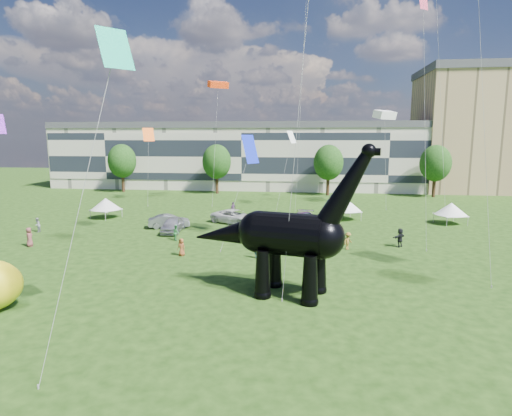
# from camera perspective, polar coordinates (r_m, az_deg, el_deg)

# --- Properties ---
(ground) EXTENTS (220.00, 220.00, 0.00)m
(ground) POSITION_cam_1_polar(r_m,az_deg,el_deg) (25.80, -4.27, -13.95)
(ground) COLOR #16330C
(ground) RESTS_ON ground
(terrace_row) EXTENTS (78.00, 11.00, 12.00)m
(terrace_row) POSITION_cam_1_polar(r_m,az_deg,el_deg) (86.25, -1.36, 6.65)
(terrace_row) COLOR beige
(terrace_row) RESTS_ON ground
(apartment_block) EXTENTS (28.00, 18.00, 22.00)m
(apartment_block) POSITION_cam_1_polar(r_m,az_deg,el_deg) (94.95, 29.32, 8.73)
(apartment_block) COLOR tan
(apartment_block) RESTS_ON ground
(tree_far_left) EXTENTS (5.20, 5.20, 9.44)m
(tree_far_left) POSITION_cam_1_polar(r_m,az_deg,el_deg) (83.86, -17.45, 6.34)
(tree_far_left) COLOR #382314
(tree_far_left) RESTS_ON ground
(tree_mid_left) EXTENTS (5.20, 5.20, 9.44)m
(tree_mid_left) POSITION_cam_1_polar(r_m,az_deg,el_deg) (78.12, -5.27, 6.53)
(tree_mid_left) COLOR #382314
(tree_mid_left) RESTS_ON ground
(tree_mid_right) EXTENTS (5.20, 5.20, 9.44)m
(tree_mid_right) POSITION_cam_1_polar(r_m,az_deg,el_deg) (76.36, 9.64, 6.37)
(tree_mid_right) COLOR #382314
(tree_mid_right) RESTS_ON ground
(tree_far_right) EXTENTS (5.20, 5.20, 9.44)m
(tree_far_right) POSITION_cam_1_polar(r_m,az_deg,el_deg) (79.18, 22.84, 5.87)
(tree_far_right) COLOR #382314
(tree_far_right) RESTS_ON ground
(dinosaur_sculpture) EXTENTS (12.53, 5.03, 10.26)m
(dinosaur_sculpture) POSITION_cam_1_polar(r_m,az_deg,el_deg) (27.80, 3.69, -3.80)
(dinosaur_sculpture) COLOR black
(dinosaur_sculpture) RESTS_ON ground
(car_silver) EXTENTS (2.34, 4.99, 1.65)m
(car_silver) POSITION_cam_1_polar(r_m,az_deg,el_deg) (47.23, -11.05, -2.21)
(car_silver) COLOR silver
(car_silver) RESTS_ON ground
(car_grey) EXTENTS (4.89, 2.89, 1.52)m
(car_grey) POSITION_cam_1_polar(r_m,az_deg,el_deg) (49.63, -11.51, -1.74)
(car_grey) COLOR slate
(car_grey) RESTS_ON ground
(car_white) EXTENTS (6.51, 5.22, 1.65)m
(car_white) POSITION_cam_1_polar(r_m,az_deg,el_deg) (51.09, -2.85, -1.17)
(car_white) COLOR silver
(car_white) RESTS_ON ground
(car_dark) EXTENTS (3.11, 5.96, 1.65)m
(car_dark) POSITION_cam_1_polar(r_m,az_deg,el_deg) (49.21, 6.14, -1.62)
(car_dark) COLOR #595960
(car_dark) RESTS_ON ground
(gazebo_near) EXTENTS (5.01, 5.01, 2.67)m
(gazebo_near) POSITION_cam_1_polar(r_m,az_deg,el_deg) (54.40, 11.88, 0.42)
(gazebo_near) COLOR white
(gazebo_near) RESTS_ON ground
(gazebo_far) EXTENTS (4.55, 4.55, 2.55)m
(gazebo_far) POSITION_cam_1_polar(r_m,az_deg,el_deg) (55.73, 24.57, -0.12)
(gazebo_far) COLOR white
(gazebo_far) RESTS_ON ground
(gazebo_left) EXTENTS (4.77, 4.77, 2.56)m
(gazebo_left) POSITION_cam_1_polar(r_m,az_deg,el_deg) (57.65, -19.40, 0.51)
(gazebo_left) COLOR silver
(gazebo_left) RESTS_ON ground
(visitors) EXTENTS (38.95, 21.02, 1.84)m
(visitors) POSITION_cam_1_polar(r_m,az_deg,el_deg) (42.47, -3.91, -3.34)
(visitors) COLOR brown
(visitors) RESTS_ON ground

